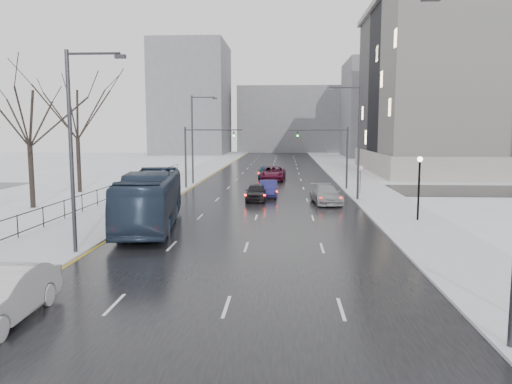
% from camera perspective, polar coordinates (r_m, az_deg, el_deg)
% --- Properties ---
extents(road, '(16.00, 150.00, 0.04)m').
position_cam_1_polar(road, '(64.10, 1.51, 1.58)').
color(road, black).
rests_on(road, ground).
extents(cross_road, '(130.00, 10.00, 0.04)m').
position_cam_1_polar(cross_road, '(52.18, 1.09, 0.31)').
color(cross_road, black).
rests_on(cross_road, ground).
extents(sidewalk_left, '(5.00, 150.00, 0.16)m').
position_cam_1_polar(sidewalk_left, '(65.27, -7.74, 1.67)').
color(sidewalk_left, silver).
rests_on(sidewalk_left, ground).
extents(sidewalk_right, '(5.00, 150.00, 0.16)m').
position_cam_1_polar(sidewalk_right, '(64.62, 10.86, 1.55)').
color(sidewalk_right, silver).
rests_on(sidewalk_right, ground).
extents(park_strip, '(14.00, 150.00, 0.12)m').
position_cam_1_polar(park_strip, '(67.74, -15.66, 1.65)').
color(park_strip, white).
rests_on(park_strip, ground).
extents(tree_park_d, '(8.75, 8.75, 12.50)m').
position_cam_1_polar(tree_park_d, '(43.10, -24.10, -1.78)').
color(tree_park_d, black).
rests_on(tree_park_d, ground).
extents(tree_park_e, '(9.45, 9.45, 13.50)m').
position_cam_1_polar(tree_park_e, '(52.24, -19.46, -0.11)').
color(tree_park_e, black).
rests_on(tree_park_e, ground).
extents(iron_fence, '(0.06, 70.00, 1.30)m').
position_cam_1_polar(iron_fence, '(37.34, -20.43, -1.49)').
color(iron_fence, black).
rests_on(iron_fence, sidewalk_left).
extents(streetlight_r_mid, '(2.95, 0.25, 10.00)m').
position_cam_1_polar(streetlight_r_mid, '(44.20, 11.40, 6.22)').
color(streetlight_r_mid, '#2D2D33').
rests_on(streetlight_r_mid, ground).
extents(streetlight_l_near, '(2.95, 0.25, 10.00)m').
position_cam_1_polar(streetlight_l_near, '(25.87, -19.95, 5.39)').
color(streetlight_l_near, '#2D2D33').
rests_on(streetlight_l_near, ground).
extents(streetlight_l_far, '(2.95, 0.25, 10.00)m').
position_cam_1_polar(streetlight_l_far, '(56.69, -7.06, 6.47)').
color(streetlight_l_far, '#2D2D33').
rests_on(streetlight_l_far, ground).
extents(lamppost_r_mid, '(0.36, 0.36, 4.28)m').
position_cam_1_polar(lamppost_r_mid, '(35.09, 18.15, 1.43)').
color(lamppost_r_mid, black).
rests_on(lamppost_r_mid, sidewalk_right).
extents(mast_signal_right, '(6.10, 0.33, 6.50)m').
position_cam_1_polar(mast_signal_right, '(52.08, 9.21, 4.72)').
color(mast_signal_right, '#2D2D33').
rests_on(mast_signal_right, ground).
extents(mast_signal_left, '(6.10, 0.33, 6.50)m').
position_cam_1_polar(mast_signal_left, '(52.65, -6.92, 4.78)').
color(mast_signal_left, '#2D2D33').
rests_on(mast_signal_left, ground).
extents(no_uturn_sign, '(0.60, 0.06, 2.70)m').
position_cam_1_polar(no_uturn_sign, '(48.46, 11.85, 2.35)').
color(no_uturn_sign, '#2D2D33').
rests_on(no_uturn_sign, sidewalk_right).
extents(civic_building, '(41.00, 31.00, 24.80)m').
position_cam_1_polar(civic_building, '(82.79, 27.23, 9.81)').
color(civic_building, gray).
rests_on(civic_building, ground).
extents(bldg_far_right, '(24.00, 20.00, 22.00)m').
position_cam_1_polar(bldg_far_right, '(121.67, 15.87, 9.11)').
color(bldg_far_right, slate).
rests_on(bldg_far_right, ground).
extents(bldg_far_left, '(18.00, 22.00, 28.00)m').
position_cam_1_polar(bldg_far_left, '(131.22, -7.34, 10.47)').
color(bldg_far_left, slate).
rests_on(bldg_far_left, ground).
extents(bldg_far_center, '(30.00, 18.00, 18.00)m').
position_cam_1_polar(bldg_far_center, '(143.81, 4.16, 8.22)').
color(bldg_far_center, slate).
rests_on(bldg_far_center, ground).
extents(sedan_left_near, '(1.90, 5.26, 1.72)m').
position_cam_1_polar(sedan_left_near, '(18.27, -27.21, -10.56)').
color(sedan_left_near, silver).
rests_on(sedan_left_near, road).
extents(bus, '(4.68, 12.97, 3.53)m').
position_cam_1_polar(bus, '(32.52, -11.98, -0.81)').
color(bus, '#233145').
rests_on(bus, road).
extents(sedan_center_near, '(1.84, 4.42, 1.50)m').
position_cam_1_polar(sedan_center_near, '(43.68, 0.00, -0.00)').
color(sedan_center_near, black).
rests_on(sedan_center_near, road).
extents(sedan_right_near, '(1.62, 4.59, 1.51)m').
position_cam_1_polar(sedan_right_near, '(46.24, 1.43, 0.40)').
color(sedan_right_near, navy).
rests_on(sedan_right_near, road).
extents(sedan_right_cross, '(3.12, 6.19, 1.68)m').
position_cam_1_polar(sedan_right_cross, '(61.35, 1.99, 2.14)').
color(sedan_right_cross, '#490C23').
rests_on(sedan_right_cross, road).
extents(sedan_right_far, '(2.72, 5.54, 1.55)m').
position_cam_1_polar(sedan_right_far, '(42.38, 8.00, -0.26)').
color(sedan_right_far, '#929396').
rests_on(sedan_right_far, road).
extents(sedan_center_far, '(1.91, 4.57, 1.55)m').
position_cam_1_polar(sedan_center_far, '(64.65, 1.07, 2.34)').
color(sedan_center_far, '#142C3E').
rests_on(sedan_center_far, road).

